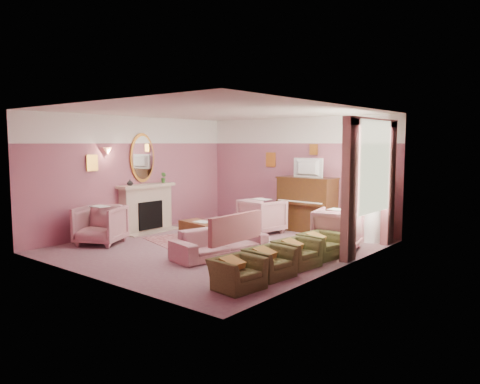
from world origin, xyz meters
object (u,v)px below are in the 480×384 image
Objects in this scene: piano at (307,205)px; olive_chair_d at (320,241)px; floral_armchair_left at (262,214)px; television at (306,166)px; olive_chair_b at (270,258)px; side_table at (371,225)px; coffee_table at (201,232)px; olive_chair_c at (297,249)px; sofa at (220,237)px; floral_armchair_front at (100,223)px; floral_armchair_right at (338,227)px; olive_chair_a at (237,268)px.

piano reaches higher than olive_chair_d.
floral_armchair_left is at bearing -126.58° from piano.
television is 2.96m from olive_chair_d.
olive_chair_b is at bearing -67.10° from piano.
television is 2.14m from side_table.
coffee_table is (-1.11, -2.55, -1.38)m from television.
olive_chair_c is 0.82m from olive_chair_d.
sofa is at bearing -88.50° from piano.
floral_armchair_front is 1.27× the size of olive_chair_c.
television is 3.10m from coffee_table.
floral_armchair_right is at bearing 33.59° from floral_armchair_front.
television reaches higher than coffee_table.
piano reaches higher than olive_chair_a.
side_table is at bearing 88.11° from olive_chair_b.
sofa reaches higher than olive_chair_c.
sofa is 1.61m from olive_chair_b.
olive_chair_b is (1.53, -0.50, -0.06)m from sofa.
sofa is (0.09, -3.31, -0.27)m from piano.
olive_chair_b is (4.23, 0.30, -0.15)m from floral_armchair_front.
floral_armchair_left is (-0.68, -0.87, -1.14)m from television.
piano reaches higher than floral_armchair_left.
sofa is at bearing -30.86° from coffee_table.
side_table reaches higher than olive_chair_c.
piano is at bearing 118.28° from olive_chair_c.
olive_chair_b is (1.61, -3.82, -0.33)m from piano.
sofa is 2.66× the size of side_table.
olive_chair_a is 1.00× the size of olive_chair_c.
piano reaches higher than side_table.
olive_chair_b is at bearing -90.00° from olive_chair_c.
olive_chair_d is (0.00, 0.82, 0.00)m from olive_chair_c.
olive_chair_a is at bearing -36.83° from coffee_table.
floral_armchair_front reaches higher than coffee_table.
olive_chair_d is at bearing 90.00° from olive_chair_b.
olive_chair_b is 0.82m from olive_chair_c.
sofa is at bearing 161.72° from olive_chair_b.
piano is 1.52× the size of floral_armchair_front.
sofa is at bearing -143.33° from olive_chair_d.
floral_armchair_right is 1.32× the size of side_table.
piano is 2.73m from olive_chair_d.
olive_chair_d is (2.72, 0.42, 0.09)m from coffee_table.
floral_armchair_left is at bearing 128.41° from olive_chair_b.
side_table is at bearing 40.80° from coffee_table.
sofa reaches higher than olive_chair_d.
piano is 0.75× the size of sofa.
floral_armchair_left is 3.10m from olive_chair_c.
piano is 1.75× the size of television.
floral_armchair_front is 4.27m from olive_chair_a.
floral_armchair_front reaches higher than olive_chair_c.
sofa is 2.02× the size of floral_armchair_left.
olive_chair_d is at bearing 8.77° from coffee_table.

